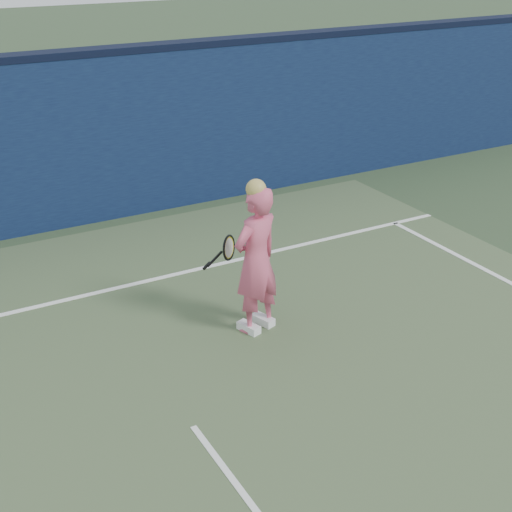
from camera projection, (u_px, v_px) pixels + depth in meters
ground at (244, 496)px, 5.77m from camera, size 80.00×80.00×0.00m
backstop_wall at (34, 148)px, 10.40m from camera, size 24.00×0.40×2.50m
wall_cap at (21, 57)px, 9.86m from camera, size 24.00×0.42×0.10m
player at (256, 260)px, 7.83m from camera, size 0.72×0.58×1.80m
racket at (227, 249)px, 8.12m from camera, size 0.54×0.28×0.31m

